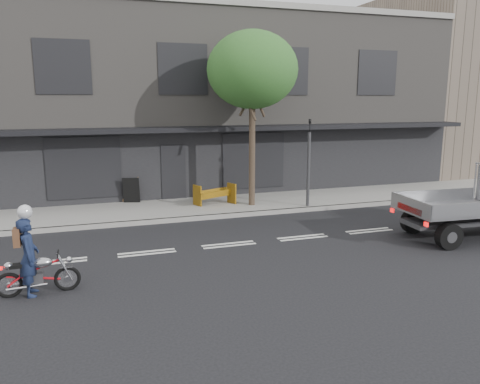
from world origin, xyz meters
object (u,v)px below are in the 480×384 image
street_tree (252,70)px  motorcycle (38,274)px  rider (29,257)px  construction_barrier (216,195)px  sandwich_board (131,190)px  traffic_light_pole (308,168)px

street_tree → motorcycle: (-7.21, -6.27, -4.81)m
street_tree → rider: size_ratio=3.87×
construction_barrier → sandwich_board: (-3.10, 1.49, 0.10)m
traffic_light_pole → motorcycle: size_ratio=1.97×
motorcycle → sandwich_board: (2.74, 8.05, 0.20)m
rider → construction_barrier: rider is taller
street_tree → construction_barrier: size_ratio=4.50×
motorcycle → construction_barrier: (5.84, 6.56, 0.10)m
rider → construction_barrier: 8.89m
traffic_light_pole → motorcycle: (-9.21, -5.42, -1.18)m
construction_barrier → traffic_light_pole: bearing=-18.7°
sandwich_board → motorcycle: bearing=-94.7°
street_tree → construction_barrier: street_tree is taller
rider → sandwich_board: (2.89, 8.05, -0.20)m
traffic_light_pole → street_tree: bearing=157.0°
traffic_light_pole → motorcycle: 10.75m
motorcycle → traffic_light_pole: bearing=29.1°
street_tree → sandwich_board: bearing=158.3°
street_tree → traffic_light_pole: size_ratio=1.93×
traffic_light_pole → sandwich_board: traffic_light_pole is taller
construction_barrier → sandwich_board: size_ratio=1.45×
rider → sandwich_board: bearing=-21.2°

